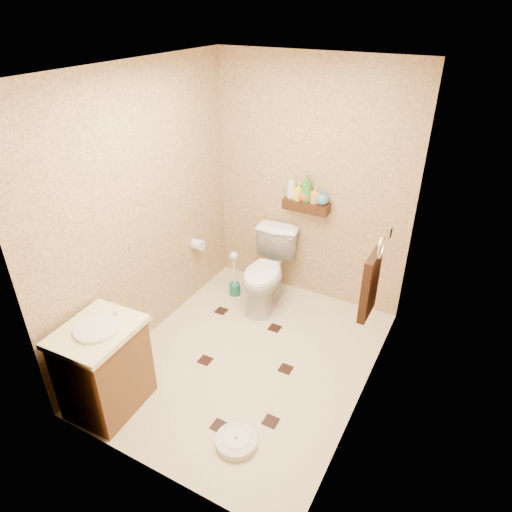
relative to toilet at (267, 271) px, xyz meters
The scene contains 20 objects.
ground 0.95m from the toilet, 73.52° to the right, with size 2.50×2.50×0.00m, color beige.
wall_back 0.95m from the toilet, 59.51° to the left, with size 2.00×0.04×2.40m, color tan.
wall_front 2.25m from the toilet, 83.26° to the right, with size 2.00×0.04×2.40m, color tan.
wall_left 1.39m from the toilet, 132.18° to the right, with size 0.04×2.50×2.40m, color tan.
wall_right 1.71m from the toilet, 33.73° to the right, with size 0.04×2.50×2.40m, color tan.
ceiling 2.20m from the toilet, 73.52° to the right, with size 2.00×2.50×0.02m, color white.
wall_shelf 0.76m from the toilet, 53.94° to the left, with size 0.46×0.14×0.10m, color #391B0F.
floor_accents 1.02m from the toilet, 73.62° to the right, with size 1.18×1.34×0.01m.
toilet is the anchor object (origin of this frame).
vanity 1.84m from the toilet, 104.28° to the right, with size 0.53×0.63×0.85m.
bathroom_scale 1.78m from the toilet, 69.77° to the right, with size 0.31×0.31×0.06m.
toilet_brush 0.42m from the toilet, behind, with size 0.12×0.12×0.52m.
towel_ring 1.41m from the toilet, 26.66° to the right, with size 0.12×0.30×0.76m.
toilet_paper 0.75m from the toilet, 165.31° to the right, with size 0.12×0.11×0.12m.
bottle_a 0.88m from the toilet, 75.96° to the left, with size 0.09×0.09×0.24m, color beige.
bottle_b 0.86m from the toilet, 65.07° to the left, with size 0.08×0.08×0.17m, color yellow.
bottle_c 0.86m from the toilet, 55.81° to the left, with size 0.12×0.12×0.15m, color #DB4919.
bottle_d 0.92m from the toilet, 54.54° to the left, with size 0.10×0.10×0.26m, color #2D872D.
bottle_e 0.90m from the toilet, 46.06° to the left, with size 0.07×0.08×0.16m, color #F49651.
bottle_f 0.93m from the toilet, 39.61° to the left, with size 0.12×0.12×0.15m, color teal.
Camera 1 is at (1.51, -2.64, 2.80)m, focal length 32.00 mm.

